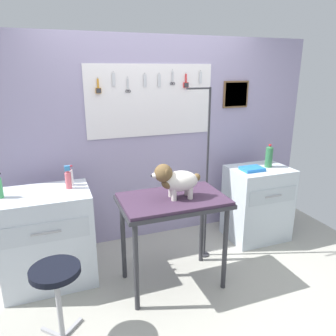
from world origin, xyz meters
The scene contains 12 objects.
ground centered at (0.00, 0.00, -0.02)m, with size 4.40×4.00×0.04m, color #A6A599.
rear_wall_panel centered at (0.01, 1.28, 1.17)m, with size 4.00×0.11×2.30m.
grooming_table centered at (-0.10, 0.28, 0.77)m, with size 0.94×0.59×0.87m.
grooming_arm centered at (0.38, 0.59, 0.84)m, with size 0.29×0.11×1.79m.
dog centered at (-0.09, 0.26, 1.04)m, with size 0.44×0.23×0.32m.
counter_left centered at (-1.17, 0.72, 0.45)m, with size 0.80×0.58×0.90m.
cabinet_right centered at (1.15, 0.76, 0.43)m, with size 0.68×0.54×0.87m.
stool centered at (-1.12, -0.08, 0.51)m, with size 0.35×0.35×0.62m.
detangler_spray centered at (-0.94, 0.75, 0.99)m, with size 0.06×0.06×0.22m.
spray_bottle_short centered at (-0.92, 0.84, 0.97)m, with size 0.06×0.06×0.19m.
soda_bottle centered at (1.27, 0.77, 0.99)m, with size 0.08×0.08×0.27m.
supply_tray centered at (1.01, 0.72, 0.88)m, with size 0.24×0.18×0.04m.
Camera 1 is at (-1.05, -2.17, 1.94)m, focal length 34.52 mm.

